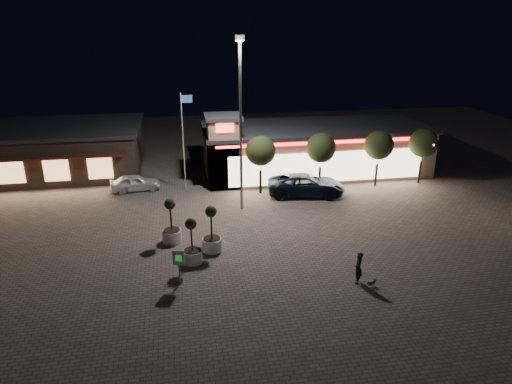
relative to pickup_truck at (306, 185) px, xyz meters
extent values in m
plane|color=#6D6458|center=(-7.55, -9.91, -0.86)|extent=(90.00, 90.00, 0.00)
cube|color=gray|center=(2.45, 6.09, 1.14)|extent=(20.00, 8.00, 4.00)
cube|color=#262628|center=(2.45, 6.09, 3.29)|extent=(20.40, 8.40, 0.30)
cube|color=#FFE9BF|center=(2.45, 2.04, 0.74)|extent=(17.00, 0.12, 2.60)
cube|color=#FF1418|center=(2.45, 2.01, 2.89)|extent=(19.00, 0.10, 0.18)
cube|color=gray|center=(-6.25, 3.39, 2.04)|extent=(2.60, 2.60, 5.80)
cube|color=#262628|center=(-6.25, 3.39, 5.09)|extent=(3.00, 3.00, 0.30)
cube|color=#FF1418|center=(-6.25, 2.04, 4.44)|extent=(1.40, 0.10, 0.70)
cube|color=#382D23|center=(-21.55, 10.09, 1.14)|extent=(16.00, 10.00, 4.00)
cube|color=#262628|center=(-21.55, 10.09, 3.29)|extent=(16.40, 10.40, 0.30)
cube|color=#591E19|center=(-21.55, 4.69, 1.94)|extent=(14.40, 0.80, 0.15)
cube|color=#F2AF6D|center=(-23.55, 5.04, 0.74)|extent=(2.00, 0.12, 1.80)
cube|color=#F2AF6D|center=(-20.05, 5.04, 0.74)|extent=(2.00, 0.12, 1.80)
cube|color=#F2AF6D|center=(-16.55, 5.04, 0.74)|extent=(2.00, 0.12, 1.80)
cylinder|color=gray|center=(-5.55, -1.91, 5.14)|extent=(0.20, 0.20, 12.00)
cube|color=gray|center=(-5.55, -1.91, 11.34)|extent=(0.60, 0.40, 0.35)
cube|color=white|center=(-5.55, -1.91, 11.14)|extent=(0.45, 0.30, 0.08)
cylinder|color=white|center=(-9.55, 3.09, 3.14)|extent=(0.10, 0.10, 8.00)
cube|color=#2A629A|center=(-9.10, 3.09, 6.64)|extent=(0.90, 0.04, 0.60)
cylinder|color=#332319|center=(-3.55, 1.09, 0.10)|extent=(0.20, 0.20, 1.92)
sphere|color=#2D3819|center=(-3.55, 1.09, 2.71)|extent=(2.42, 2.42, 2.42)
cylinder|color=#332319|center=(1.45, 1.09, 0.10)|extent=(0.20, 0.20, 1.92)
sphere|color=#2D3819|center=(1.45, 1.09, 2.71)|extent=(2.42, 2.42, 2.42)
cylinder|color=#332319|center=(6.45, 1.09, 0.10)|extent=(0.20, 0.20, 1.92)
sphere|color=#2D3819|center=(6.45, 1.09, 2.71)|extent=(2.42, 2.42, 2.42)
cylinder|color=#332319|center=(10.45, 1.09, 0.10)|extent=(0.20, 0.20, 1.92)
sphere|color=#2D3819|center=(10.45, 1.09, 2.71)|extent=(2.42, 2.42, 2.42)
imported|color=black|center=(0.00, 0.00, 0.00)|extent=(6.60, 3.92, 1.72)
imported|color=silver|center=(-13.68, 3.50, -0.17)|extent=(4.22, 2.15, 1.38)
imported|color=black|center=(-0.94, -13.32, 0.04)|extent=(0.66, 0.77, 1.79)
cube|color=#59514C|center=(-0.35, -13.80, -0.62)|extent=(0.40, 0.26, 0.20)
sphere|color=#59514C|center=(-0.14, -13.73, -0.54)|extent=(0.18, 0.18, 0.18)
cylinder|color=white|center=(-10.71, -6.63, -0.46)|extent=(1.20, 1.20, 0.80)
cylinder|color=black|center=(-10.71, -6.63, -0.04)|extent=(1.04, 1.04, 0.06)
cylinder|color=#332319|center=(-10.71, -6.63, 0.89)|extent=(0.10, 0.10, 1.80)
sphere|color=#2D3819|center=(-10.71, -6.63, 1.75)|extent=(0.70, 0.70, 0.70)
cylinder|color=white|center=(-9.55, -9.52, -0.48)|extent=(1.14, 1.14, 0.76)
cylinder|color=black|center=(-9.55, -9.52, -0.08)|extent=(0.99, 0.99, 0.06)
cylinder|color=#332319|center=(-9.55, -9.52, 0.80)|extent=(0.09, 0.09, 1.71)
sphere|color=#2D3819|center=(-9.55, -9.52, 1.61)|extent=(0.66, 0.66, 0.66)
cylinder|color=white|center=(-8.31, -8.24, -0.46)|extent=(1.19, 1.19, 0.80)
cylinder|color=black|center=(-8.31, -8.24, -0.04)|extent=(1.04, 1.04, 0.06)
cylinder|color=#332319|center=(-8.31, -8.24, 0.88)|extent=(0.10, 0.10, 1.79)
sphere|color=#2D3819|center=(-8.31, -8.24, 1.73)|extent=(0.70, 0.70, 0.70)
cylinder|color=gray|center=(-10.33, -11.76, -0.26)|extent=(0.08, 0.08, 1.21)
cube|color=white|center=(-10.33, -11.76, 0.70)|extent=(0.64, 0.28, 0.86)
cube|color=green|center=(-10.33, -11.80, 0.70)|extent=(0.34, 0.14, 0.35)
camera|label=1|loc=(-10.03, -33.32, 12.33)|focal=32.00mm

